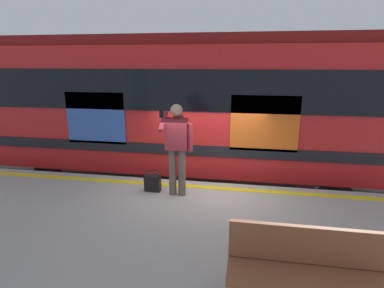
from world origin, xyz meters
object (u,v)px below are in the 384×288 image
(bench, at_px, (306,271))
(passenger, at_px, (177,142))
(train_carriage, at_px, (189,101))
(handbag, at_px, (153,182))

(bench, bearing_deg, passenger, -54.36)
(train_carriage, relative_size, bench, 7.10)
(train_carriage, height_order, passenger, train_carriage)
(passenger, height_order, handbag, passenger)
(train_carriage, xyz_separation_m, bench, (-2.18, 5.37, -0.96))
(passenger, xyz_separation_m, handbag, (0.52, -0.07, -0.85))
(passenger, distance_m, bench, 3.28)
(passenger, bearing_deg, train_carriage, -83.93)
(train_carriage, xyz_separation_m, handbag, (0.23, 2.67, -1.27))
(passenger, height_order, bench, passenger)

